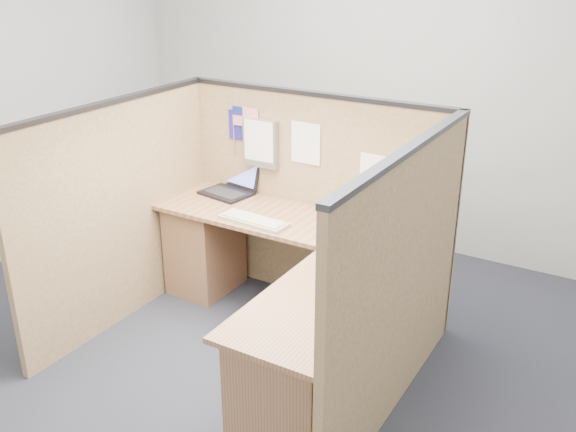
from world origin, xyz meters
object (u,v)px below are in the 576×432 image
Objects in this scene: laptop at (231,184)px; keyboard at (253,220)px; l_desk at (285,294)px; mouse at (370,247)px.

keyboard is (0.47, -0.41, -0.05)m from laptop.
mouse is at bearing 23.84° from l_desk.
mouse is (1.31, -0.40, -0.04)m from laptop.
l_desk is at bearing -25.50° from keyboard.
laptop is at bearing 142.18° from keyboard.
mouse is at bearing 3.88° from keyboard.
laptop is 0.79× the size of keyboard.
l_desk is at bearing -156.16° from mouse.
l_desk is 1.11m from laptop.
l_desk is 16.76× the size of mouse.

